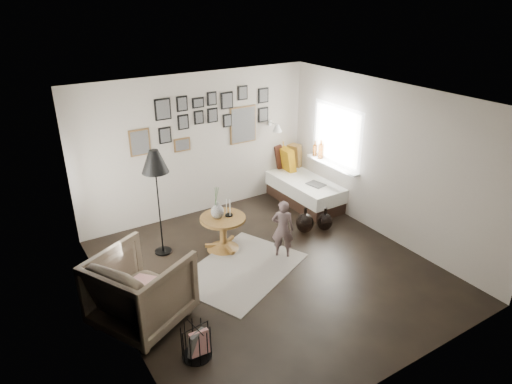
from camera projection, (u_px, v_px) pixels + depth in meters
ground at (271, 270)px, 6.89m from camera, size 4.80×4.80×0.00m
wall_back at (197, 146)px, 8.20m from camera, size 4.50×0.00×4.50m
wall_front at (408, 277)px, 4.50m from camera, size 4.50×0.00×4.50m
wall_left at (111, 235)px, 5.26m from camera, size 0.00×4.80×4.80m
wall_right at (386, 162)px, 7.45m from camera, size 0.00×4.80×4.80m
ceiling at (274, 99)px, 5.82m from camera, size 4.80×4.80×0.00m
door_left at (89, 214)px, 6.29m from camera, size 0.00×2.14×2.14m
window_right at (327, 160)px, 8.60m from camera, size 0.15×1.32×1.30m
gallery_wall at (211, 120)px, 8.15m from camera, size 2.74×0.03×1.08m
wall_sconce at (277, 128)px, 8.68m from camera, size 0.18×0.36×0.16m
rug at (241, 269)px, 6.90m from camera, size 2.24×1.95×0.01m
pedestal_table at (223, 234)px, 7.36m from camera, size 0.73×0.73×0.57m
vase at (217, 209)px, 7.14m from camera, size 0.21×0.21×0.52m
candles at (229, 208)px, 7.23m from camera, size 0.13×0.13×0.27m
daybed at (297, 181)px, 9.22m from camera, size 0.97×2.27×1.08m
magazine_on_daybed at (316, 184)px, 8.62m from camera, size 0.30×0.37×0.02m
armchair at (141, 289)px, 5.66m from camera, size 1.41×1.40×0.96m
armchair_cushion at (140, 287)px, 5.70m from camera, size 0.59×0.59×0.20m
floor_lamp at (155, 165)px, 6.75m from camera, size 0.41×0.41×1.74m
magazine_basket at (196, 342)px, 5.21m from camera, size 0.37×0.37×0.41m
demijohn_large at (305, 223)px, 7.90m from camera, size 0.31×0.31×0.47m
demijohn_small at (325, 221)px, 7.98m from camera, size 0.27×0.27×0.43m
child at (283, 229)px, 7.08m from camera, size 0.42×0.41×0.96m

